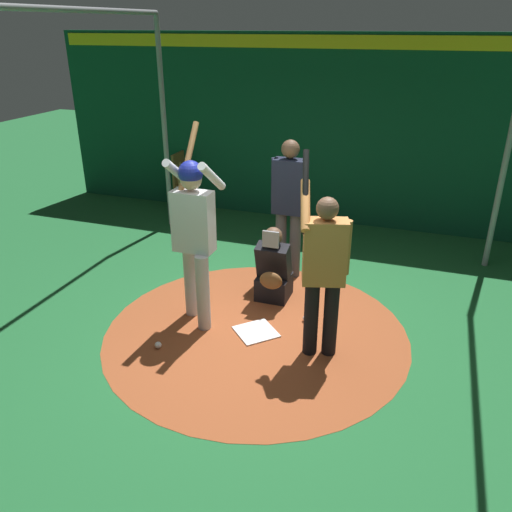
{
  "coord_description": "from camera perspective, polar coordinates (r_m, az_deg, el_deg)",
  "views": [
    {
      "loc": [
        4.63,
        1.62,
        3.18
      ],
      "look_at": [
        0.0,
        0.0,
        0.95
      ],
      "focal_mm": 35.95,
      "sensor_mm": 36.0,
      "label": 1
    }
  ],
  "objects": [
    {
      "name": "cage_frame",
      "position": [
        4.98,
        -0.0,
        14.42
      ],
      "size": [
        5.62,
        5.15,
        3.36
      ],
      "color": "gray",
      "rests_on": "ground"
    },
    {
      "name": "back_wall",
      "position": [
        8.84,
        8.63,
        13.56
      ],
      "size": [
        0.22,
        10.08,
        3.08
      ],
      "color": "#0F472D",
      "rests_on": "ground"
    },
    {
      "name": "umpire",
      "position": [
        6.74,
        3.69,
        6.05
      ],
      "size": [
        0.23,
        0.49,
        1.87
      ],
      "color": "#4C4C51",
      "rests_on": "ground"
    },
    {
      "name": "visitor",
      "position": [
        5.07,
        7.5,
        -1.22
      ],
      "size": [
        0.55,
        0.58,
        2.08
      ],
      "rotation": [
        0.0,
        0.0,
        0.29
      ],
      "color": "black",
      "rests_on": "ground"
    },
    {
      "name": "ground_plane",
      "position": [
        5.85,
        -0.0,
        -8.51
      ],
      "size": [
        26.08,
        26.08,
        0.0
      ],
      "primitive_type": "plane",
      "color": "#216633"
    },
    {
      "name": "home_plate",
      "position": [
        5.84,
        -0.0,
        -8.41
      ],
      "size": [
        0.59,
        0.59,
        0.01
      ],
      "primitive_type": "cube",
      "rotation": [
        0.0,
        0.0,
        0.79
      ],
      "color": "white",
      "rests_on": "dirt_circle"
    },
    {
      "name": "bat_rack",
      "position": [
        9.75,
        -8.22,
        8.18
      ],
      "size": [
        0.58,
        0.2,
        1.05
      ],
      "color": "olive",
      "rests_on": "ground"
    },
    {
      "name": "batter",
      "position": [
        5.6,
        -6.95,
        3.26
      ],
      "size": [
        0.68,
        0.49,
        2.22
      ],
      "color": "#BCBCC0",
      "rests_on": "ground"
    },
    {
      "name": "dirt_circle",
      "position": [
        5.84,
        -0.0,
        -8.49
      ],
      "size": [
        3.4,
        3.4,
        0.01
      ],
      "primitive_type": "cylinder",
      "color": "#9E4C28",
      "rests_on": "ground"
    },
    {
      "name": "catcher",
      "position": [
        6.34,
        1.95,
        -1.75
      ],
      "size": [
        0.58,
        0.4,
        0.97
      ],
      "color": "black",
      "rests_on": "ground"
    },
    {
      "name": "baseball_0",
      "position": [
        5.66,
        -10.84,
        -9.7
      ],
      "size": [
        0.07,
        0.07,
        0.07
      ],
      "primitive_type": "sphere",
      "color": "white",
      "rests_on": "dirt_circle"
    },
    {
      "name": "baseball_1",
      "position": [
        6.05,
        5.56,
        -6.92
      ],
      "size": [
        0.07,
        0.07,
        0.07
      ],
      "primitive_type": "sphere",
      "color": "white",
      "rests_on": "dirt_circle"
    }
  ]
}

